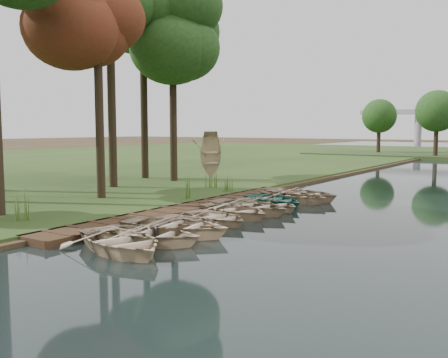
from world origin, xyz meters
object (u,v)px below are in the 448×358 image
Objects in this scene: boardwalk at (191,209)px; stored_rowboat at (210,175)px; rowboat_0 at (121,238)px; rowboat_1 at (148,232)px; rowboat_2 at (176,224)px.

boardwalk is 5.04× the size of stored_rowboat.
stored_rowboat is (-5.85, 9.56, 0.48)m from boardwalk.
boardwalk is 11.22m from stored_rowboat.
boardwalk is 7.47m from rowboat_0.
rowboat_0 is 1.07× the size of rowboat_1.
rowboat_0 reaches higher than rowboat_1.
rowboat_1 reaches higher than boardwalk.
stored_rowboat is (-8.65, 16.47, 0.17)m from rowboat_0.
rowboat_1 is at bearing 21.87° from rowboat_0.
rowboat_2 is at bearing 20.98° from rowboat_0.
rowboat_1 is (2.72, -5.65, 0.28)m from boardwalk.
rowboat_1 is at bearing -64.28° from boardwalk.
rowboat_2 is 16.23m from stored_rowboat.
rowboat_0 reaches higher than boardwalk.
rowboat_2 is (-0.12, 2.67, 0.00)m from rowboat_0.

